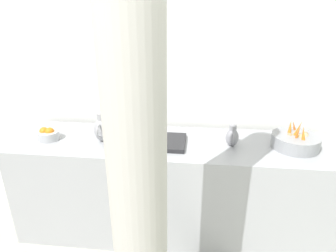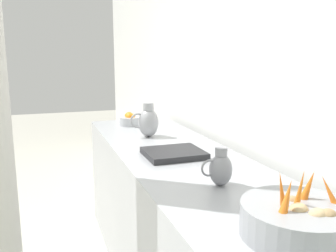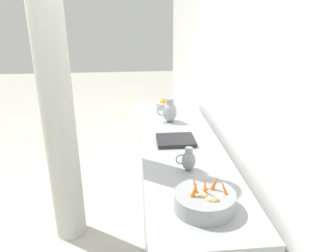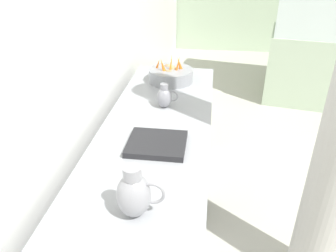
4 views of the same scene
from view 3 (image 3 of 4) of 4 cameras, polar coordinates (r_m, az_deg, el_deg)
name	(u,v)px [view 3 (image 3 of 4)]	position (r m, az deg, el deg)	size (l,w,h in m)	color
ground_plane	(26,238)	(3.58, -23.44, -17.50)	(16.43, 16.43, 0.00)	#ADAA9E
tile_wall_left	(257,94)	(2.42, 15.19, 5.32)	(0.10, 9.38, 3.00)	white
prep_counter	(180,188)	(3.17, 2.16, -10.74)	(0.71, 2.76, 0.93)	#9EA0A5
vegetable_colander	(205,201)	(2.05, 6.40, -12.78)	(0.38, 0.38, 0.24)	gray
orange_bowl	(163,104)	(3.95, -0.82, 3.80)	(0.18, 0.18, 0.11)	#ADAFB5
metal_pitcher_tall	(170,111)	(3.47, 0.27, 2.57)	(0.21, 0.15, 0.25)	#939399
metal_pitcher_short	(188,160)	(2.47, 3.56, -5.90)	(0.15, 0.11, 0.18)	gray
counter_sink_basin	(176,140)	(2.98, 1.32, -2.49)	(0.34, 0.30, 0.04)	#232326
support_column	(54,82)	(2.90, -19.25, 7.28)	(0.28, 0.28, 3.00)	#B2AFA8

